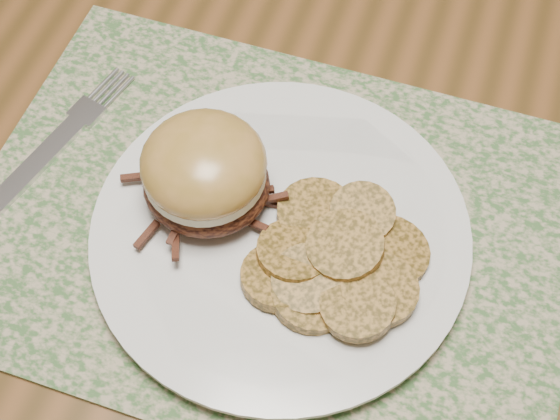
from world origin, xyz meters
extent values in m
plane|color=#51351B|center=(0.00, 0.00, 0.00)|extent=(3.50, 3.50, 0.00)
cube|color=brown|center=(0.00, 0.00, 0.73)|extent=(1.50, 0.90, 0.04)
cube|color=#3C6131|center=(0.03, -0.20, 0.75)|extent=(0.45, 0.33, 0.00)
cylinder|color=silver|center=(0.04, -0.21, 0.76)|extent=(0.26, 0.26, 0.02)
ellipsoid|color=black|center=(-0.02, -0.20, 0.79)|extent=(0.10, 0.09, 0.04)
cylinder|color=beige|center=(-0.02, -0.20, 0.81)|extent=(0.09, 0.09, 0.01)
ellipsoid|color=#A07134|center=(-0.02, -0.20, 0.81)|extent=(0.09, 0.09, 0.05)
cylinder|color=olive|center=(0.06, -0.19, 0.77)|extent=(0.08, 0.08, 0.01)
cylinder|color=olive|center=(0.09, -0.18, 0.78)|extent=(0.07, 0.07, 0.02)
cylinder|color=olive|center=(0.12, -0.21, 0.77)|extent=(0.08, 0.08, 0.02)
cylinder|color=olive|center=(0.06, -0.23, 0.78)|extent=(0.07, 0.07, 0.02)
cylinder|color=olive|center=(0.09, -0.22, 0.79)|extent=(0.07, 0.07, 0.02)
cylinder|color=olive|center=(0.12, -0.24, 0.78)|extent=(0.07, 0.07, 0.01)
cylinder|color=olive|center=(0.08, -0.25, 0.77)|extent=(0.08, 0.08, 0.02)
cylinder|color=olive|center=(0.11, -0.26, 0.78)|extent=(0.07, 0.07, 0.02)
cylinder|color=olive|center=(0.07, -0.25, 0.78)|extent=(0.07, 0.07, 0.01)
cylinder|color=olive|center=(0.05, -0.25, 0.77)|extent=(0.08, 0.08, 0.02)
cube|color=silver|center=(-0.17, -0.23, 0.76)|extent=(0.05, 0.15, 0.00)
cube|color=silver|center=(-0.15, -0.15, 0.76)|extent=(0.03, 0.03, 0.00)
camera|label=1|loc=(0.13, -0.47, 1.26)|focal=50.00mm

